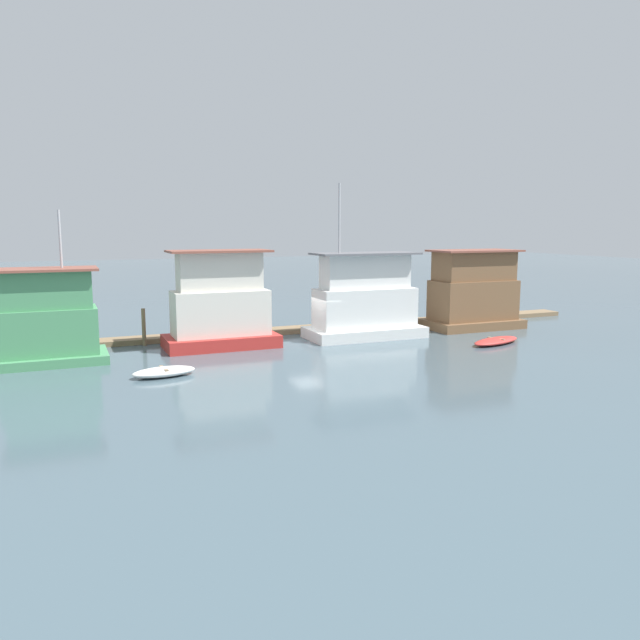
% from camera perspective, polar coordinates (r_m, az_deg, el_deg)
% --- Properties ---
extents(ground_plane, '(200.00, 200.00, 0.00)m').
position_cam_1_polar(ground_plane, '(36.88, -0.60, -1.94)').
color(ground_plane, '#475B66').
extents(dock_walkway, '(42.40, 1.59, 0.30)m').
position_cam_1_polar(dock_walkway, '(40.02, -2.46, -0.90)').
color(dock_walkway, '#846B4C').
rests_on(dock_walkway, ground_plane).
extents(houseboat_green, '(5.43, 3.35, 7.52)m').
position_cam_1_polar(houseboat_green, '(33.44, -23.65, -0.05)').
color(houseboat_green, '#4C9360').
rests_on(houseboat_green, ground_plane).
extents(houseboat_red, '(6.24, 3.22, 5.43)m').
position_cam_1_polar(houseboat_red, '(35.15, -9.09, 1.16)').
color(houseboat_red, red).
rests_on(houseboat_red, ground_plane).
extents(houseboat_white, '(7.10, 3.35, 9.21)m').
position_cam_1_polar(houseboat_white, '(37.91, 4.13, 1.63)').
color(houseboat_white, white).
rests_on(houseboat_white, ground_plane).
extents(houseboat_brown, '(6.28, 3.49, 5.20)m').
position_cam_1_polar(houseboat_brown, '(42.60, 13.84, 2.46)').
color(houseboat_brown, brown).
rests_on(houseboat_brown, ground_plane).
extents(dinghy_white, '(2.97, 1.58, 0.43)m').
position_cam_1_polar(dinghy_white, '(29.10, -14.08, -4.61)').
color(dinghy_white, white).
rests_on(dinghy_white, ground_plane).
extents(dinghy_red, '(4.00, 2.39, 0.36)m').
position_cam_1_polar(dinghy_red, '(37.36, 15.80, -1.85)').
color(dinghy_red, red).
rests_on(dinghy_red, ground_plane).
extents(mooring_post_centre, '(0.22, 0.22, 2.13)m').
position_cam_1_polar(mooring_post_centre, '(36.69, -15.81, -0.63)').
color(mooring_post_centre, '#846B4C').
rests_on(mooring_post_centre, ground_plane).
extents(mooring_post_far_left, '(0.29, 0.29, 1.53)m').
position_cam_1_polar(mooring_post_far_left, '(42.03, 7.29, 0.34)').
color(mooring_post_far_left, '#846B4C').
rests_on(mooring_post_far_left, ground_plane).
extents(mooring_post_far_right, '(0.28, 0.28, 1.85)m').
position_cam_1_polar(mooring_post_far_right, '(46.34, 15.62, 1.05)').
color(mooring_post_far_right, brown).
rests_on(mooring_post_far_right, ground_plane).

